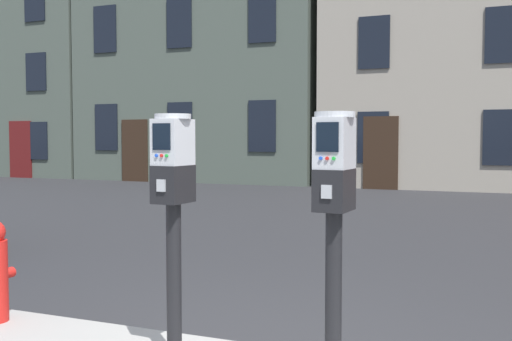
% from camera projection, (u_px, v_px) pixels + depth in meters
% --- Properties ---
extents(parking_meter_near_kerb, '(0.23, 0.26, 1.49)m').
position_uv_depth(parking_meter_near_kerb, '(173.00, 192.00, 3.54)').
color(parking_meter_near_kerb, black).
rests_on(parking_meter_near_kerb, sidewalk_slab).
extents(parking_meter_twin_adjacent, '(0.23, 0.26, 1.49)m').
position_uv_depth(parking_meter_twin_adjacent, '(334.00, 199.00, 3.17)').
color(parking_meter_twin_adjacent, black).
rests_on(parking_meter_twin_adjacent, sidewalk_slab).
extents(townhouse_cream_stone, '(8.90, 5.98, 10.00)m').
position_uv_depth(townhouse_cream_stone, '(30.00, 55.00, 25.43)').
color(townhouse_cream_stone, '#4C564C').
rests_on(townhouse_cream_stone, ground_plane).
extents(townhouse_grey_stucco, '(8.70, 6.98, 10.07)m').
position_uv_depth(townhouse_grey_stucco, '(224.00, 44.00, 22.54)').
color(townhouse_grey_stucco, '#4C564C').
rests_on(townhouse_grey_stucco, ground_plane).
extents(townhouse_brick_corner, '(6.81, 5.55, 10.85)m').
position_uv_depth(townhouse_brick_corner, '(445.00, 13.00, 18.84)').
color(townhouse_brick_corner, '#9E9384').
rests_on(townhouse_brick_corner, ground_plane).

